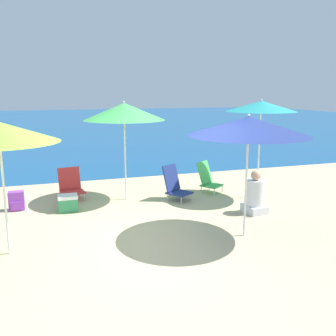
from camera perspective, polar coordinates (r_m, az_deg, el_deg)
The scene contains 11 objects.
ground_plane at distance 6.33m, azimuth -0.46°, elevation -11.27°, with size 60.00×60.00×0.00m, color #C6B284.
sea_water at distance 30.48m, azimuth -14.77°, elevation 6.74°, with size 60.00×40.00×0.01m.
beach_umbrella_navy at distance 6.29m, azimuth 12.18°, elevation 6.26°, with size 2.02×2.02×2.10m.
beach_umbrella_teal at distance 8.76m, azimuth 14.02°, elevation 9.10°, with size 1.59×1.59×2.28m.
beach_umbrella_green at distance 8.40m, azimuth -6.70°, elevation 8.53°, with size 1.81×1.81×2.24m.
beach_chair_green at distance 9.28m, azimuth 6.09°, elevation -1.56°, with size 0.68×0.70×0.75m.
beach_chair_red at distance 8.95m, azimuth -14.59°, elevation -2.53°, with size 0.60×0.66×0.72m.
beach_chair_navy at distance 8.57m, azimuth 1.06°, elevation -2.55°, with size 0.69×0.73×0.80m.
person_seated_near at distance 7.87m, azimuth 13.12°, elevation -4.14°, with size 0.44×0.50×0.90m.
backpack_purple at distance 8.49m, azimuth -22.09°, elevation -4.68°, with size 0.31×0.24×0.40m.
cooler_box at distance 8.10m, azimuth -15.01°, elevation -5.17°, with size 0.40×0.32×0.34m.
Camera 1 is at (-1.75, -5.55, 2.48)m, focal length 40.00 mm.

